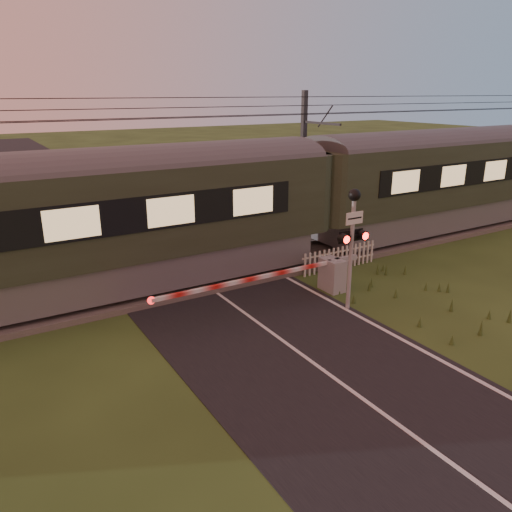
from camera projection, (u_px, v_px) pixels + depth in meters
ground at (305, 358)px, 12.37m from camera, size 160.00×160.00×0.00m
road at (311, 361)px, 12.19m from camera, size 6.00×140.00×0.03m
track_bed at (196, 276)px, 17.64m from camera, size 140.00×3.40×0.39m
overhead_wires at (189, 110)px, 15.86m from camera, size 120.00×0.62×0.62m
train at (309, 195)px, 19.28m from camera, size 46.85×3.23×4.37m
boom_gate at (323, 275)px, 16.21m from camera, size 7.28×0.84×1.11m
crossing_signal at (353, 228)px, 14.37m from camera, size 0.94×0.37×3.68m
picket_fence at (340, 258)px, 18.41m from camera, size 3.40×0.07×0.87m
catenary_mast at (304, 164)px, 21.49m from camera, size 0.20×2.45×6.34m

